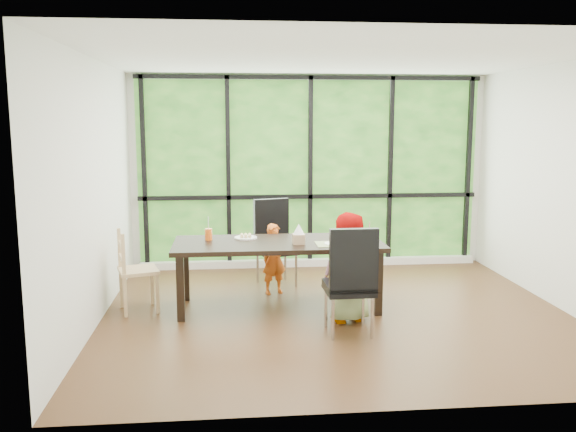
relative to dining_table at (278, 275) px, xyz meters
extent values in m
plane|color=black|center=(0.61, -0.26, -0.38)|extent=(5.00, 5.00, 0.00)
plane|color=silver|center=(0.61, 1.99, 0.98)|extent=(5.00, 0.00, 5.00)
cube|color=#1C4517|center=(0.61, 1.97, 0.98)|extent=(4.80, 0.02, 2.65)
cube|color=silver|center=(0.61, 1.89, -0.33)|extent=(4.80, 0.12, 0.10)
cube|color=black|center=(0.00, 0.00, 0.00)|extent=(2.29, 0.95, 0.75)
cube|color=black|center=(0.05, 0.93, 0.17)|extent=(0.57, 0.57, 1.08)
cube|color=black|center=(0.62, -0.89, 0.17)|extent=(0.47, 0.47, 1.08)
cube|color=tan|center=(-1.53, 0.04, 0.08)|extent=(0.50, 0.52, 0.90)
imported|color=#DA5D1A|center=(0.00, 0.57, 0.05)|extent=(0.36, 0.30, 0.85)
imported|color=slate|center=(0.68, -0.53, 0.20)|extent=(0.63, 0.48, 1.15)
cube|color=tan|center=(0.61, -0.20, 0.38)|extent=(0.43, 0.31, 0.01)
cylinder|color=white|center=(-0.35, 0.22, 0.38)|extent=(0.26, 0.26, 0.02)
cylinder|color=white|center=(0.59, -0.21, 0.38)|extent=(0.22, 0.22, 0.01)
cylinder|color=orange|center=(-0.76, 0.16, 0.44)|extent=(0.08, 0.08, 0.13)
cylinder|color=#56BC2D|center=(0.96, -0.25, 0.43)|extent=(0.07, 0.07, 0.11)
cylinder|color=white|center=(1.07, 0.06, 0.41)|extent=(0.08, 0.08, 0.08)
cube|color=tan|center=(0.21, -0.15, 0.43)|extent=(0.13, 0.13, 0.11)
cylinder|color=white|center=(-0.76, 0.16, 0.54)|extent=(0.01, 0.04, 0.20)
cylinder|color=pink|center=(0.96, -0.25, 0.52)|extent=(0.01, 0.04, 0.20)
cone|color=white|center=(0.21, -0.15, 0.54)|extent=(0.12, 0.12, 0.11)
camera|label=1|loc=(-0.52, -6.50, 1.70)|focal=37.74mm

